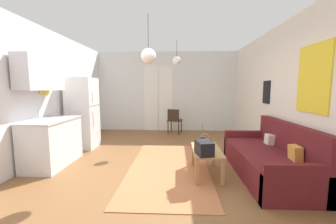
% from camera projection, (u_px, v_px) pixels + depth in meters
% --- Properties ---
extents(ground_plane, '(5.34, 7.92, 0.10)m').
position_uv_depth(ground_plane, '(156.00, 175.00, 3.65)').
color(ground_plane, brown).
extents(wall_back, '(4.94, 0.13, 2.73)m').
position_uv_depth(wall_back, '(166.00, 92.00, 7.16)').
color(wall_back, silver).
rests_on(wall_back, ground_plane).
extents(wall_right, '(0.12, 7.52, 2.73)m').
position_uv_depth(wall_right, '(302.00, 95.00, 3.38)').
color(wall_right, silver).
rests_on(wall_right, ground_plane).
extents(wall_left, '(0.12, 7.52, 2.73)m').
position_uv_depth(wall_left, '(18.00, 95.00, 3.59)').
color(wall_left, silver).
rests_on(wall_left, ground_plane).
extents(area_rug, '(1.44, 2.88, 0.01)m').
position_uv_depth(area_rug, '(169.00, 167.00, 3.84)').
color(area_rug, '#B26B42').
rests_on(area_rug, ground_plane).
extents(couch, '(0.92, 2.07, 0.90)m').
position_uv_depth(couch, '(271.00, 159.00, 3.49)').
color(couch, '#5B191E').
rests_on(couch, ground_plane).
extents(coffee_table, '(0.47, 0.90, 0.45)m').
position_uv_depth(coffee_table, '(206.00, 153.00, 3.50)').
color(coffee_table, '#B27F4C').
rests_on(coffee_table, ground_plane).
extents(bamboo_vase, '(0.08, 0.08, 0.41)m').
position_uv_depth(bamboo_vase, '(202.00, 142.00, 3.59)').
color(bamboo_vase, '#2D2D33').
rests_on(bamboo_vase, coffee_table).
extents(handbag, '(0.29, 0.36, 0.34)m').
position_uv_depth(handbag, '(204.00, 148.00, 3.19)').
color(handbag, black).
rests_on(handbag, coffee_table).
extents(refrigerator, '(0.64, 0.63, 1.74)m').
position_uv_depth(refrigerator, '(83.00, 113.00, 5.07)').
color(refrigerator, white).
rests_on(refrigerator, ground_plane).
extents(kitchen_counter, '(0.64, 1.17, 2.07)m').
position_uv_depth(kitchen_counter, '(50.00, 126.00, 3.91)').
color(kitchen_counter, silver).
rests_on(kitchen_counter, ground_plane).
extents(accent_chair, '(0.51, 0.50, 0.81)m').
position_uv_depth(accent_chair, '(174.00, 119.00, 6.68)').
color(accent_chair, black).
rests_on(accent_chair, ground_plane).
extents(pendant_lamp_near, '(0.26, 0.26, 0.82)m').
position_uv_depth(pendant_lamp_near, '(148.00, 56.00, 3.51)').
color(pendant_lamp_near, black).
extents(pendant_lamp_far, '(0.21, 0.21, 0.64)m').
position_uv_depth(pendant_lamp_far, '(177.00, 61.00, 5.33)').
color(pendant_lamp_far, black).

